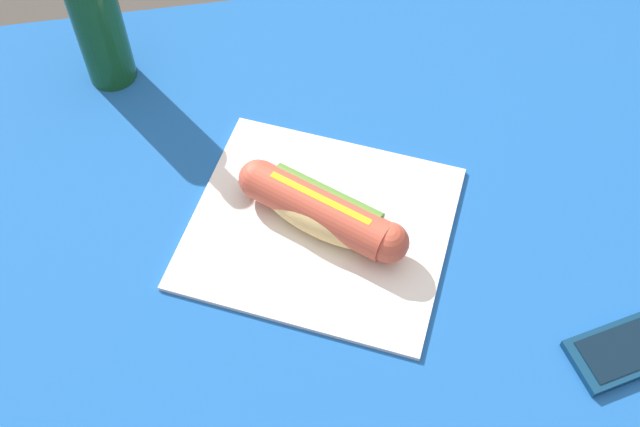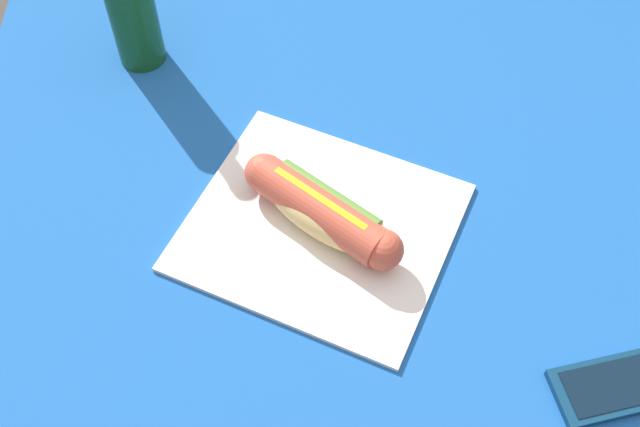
# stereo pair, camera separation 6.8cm
# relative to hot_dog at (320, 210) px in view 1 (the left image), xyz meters

# --- Properties ---
(dining_table) EXTENTS (1.03, 0.93, 0.74)m
(dining_table) POSITION_rel_hot_dog_xyz_m (0.07, -0.04, -0.17)
(dining_table) COLOR brown
(dining_table) RESTS_ON ground
(paper_wrapper) EXTENTS (0.38, 0.37, 0.01)m
(paper_wrapper) POSITION_rel_hot_dog_xyz_m (-0.00, -0.00, -0.03)
(paper_wrapper) COLOR silver
(paper_wrapper) RESTS_ON dining_table
(hot_dog) EXTENTS (0.17, 0.16, 0.05)m
(hot_dog) POSITION_rel_hot_dog_xyz_m (0.00, 0.00, 0.00)
(hot_dog) COLOR #E5BC75
(hot_dog) RESTS_ON paper_wrapper
(cell_phone) EXTENTS (0.14, 0.09, 0.01)m
(cell_phone) POSITION_rel_hot_dog_xyz_m (0.29, -0.21, -0.03)
(cell_phone) COLOR #0A2D4C
(cell_phone) RESTS_ON dining_table
(soda_bottle) EXTENTS (0.06, 0.06, 0.25)m
(soda_bottle) POSITION_rel_hot_dog_xyz_m (-0.24, 0.30, 0.07)
(soda_bottle) COLOR #14471E
(soda_bottle) RESTS_ON dining_table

